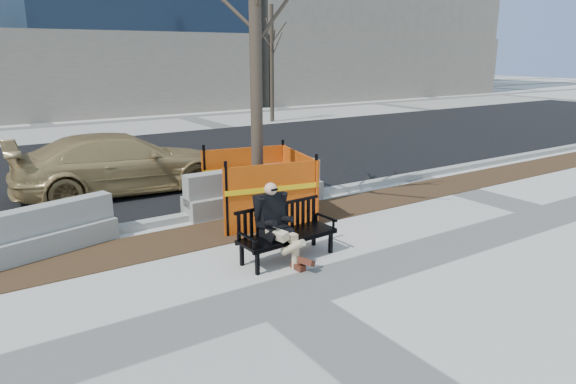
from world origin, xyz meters
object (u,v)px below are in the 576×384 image
object	(u,v)px
tree_fence	(258,217)
sedan	(124,192)
bench	(288,259)
seated_man	(275,261)
jersey_barrier_right	(256,207)
jersey_barrier_left	(30,257)

from	to	relation	value
tree_fence	sedan	bearing A→B (deg)	116.82
bench	seated_man	xyz separation A→B (m)	(-0.21, 0.03, 0.00)
tree_fence	sedan	xyz separation A→B (m)	(-1.61, 3.19, 0.00)
jersey_barrier_right	sedan	bearing A→B (deg)	125.78
bench	jersey_barrier_right	size ratio (longest dim) A/B	0.53
seated_man	sedan	world-z (taller)	sedan
jersey_barrier_right	jersey_barrier_left	bearing A→B (deg)	-174.98
seated_man	jersey_barrier_left	distance (m)	3.74
seated_man	jersey_barrier_right	world-z (taller)	seated_man
sedan	jersey_barrier_left	size ratio (longest dim) A/B	1.69
bench	tree_fence	size ratio (longest dim) A/B	0.24
jersey_barrier_right	bench	bearing A→B (deg)	-109.68
seated_man	jersey_barrier_right	bearing A→B (deg)	62.29
bench	jersey_barrier_right	bearing A→B (deg)	66.61
seated_man	jersey_barrier_left	bearing A→B (deg)	140.76
bench	seated_man	world-z (taller)	seated_man
jersey_barrier_left	jersey_barrier_right	world-z (taller)	jersey_barrier_right
tree_fence	jersey_barrier_right	world-z (taller)	tree_fence
bench	tree_fence	distance (m)	2.10
bench	jersey_barrier_right	distance (m)	2.73
sedan	jersey_barrier_right	bearing A→B (deg)	-141.70
bench	jersey_barrier_left	size ratio (longest dim) A/B	0.58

